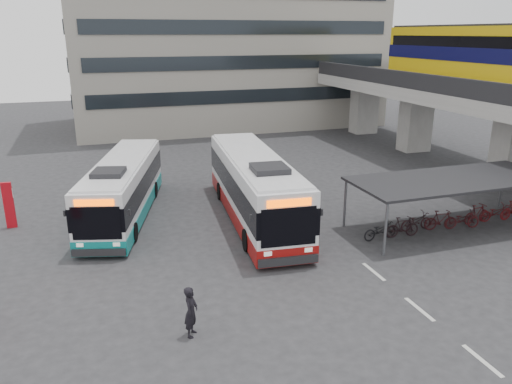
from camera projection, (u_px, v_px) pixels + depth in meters
name	position (u px, v px, depth m)	size (l,w,h in m)	color
ground	(317.00, 281.00, 19.26)	(120.00, 120.00, 0.00)	#28282B
viaduct	(485.00, 80.00, 32.56)	(8.00, 32.00, 9.68)	gray
bike_shelter	(451.00, 203.00, 24.13)	(10.00, 4.00, 2.54)	#595B60
road_markings	(419.00, 309.00, 17.31)	(0.15, 7.60, 0.01)	beige
bus_main	(254.00, 188.00, 25.27)	(3.74, 12.30, 3.58)	white
bus_teal	(124.00, 188.00, 25.72)	(5.21, 11.07, 3.21)	white
pedestrian	(191.00, 312.00, 15.59)	(0.61, 0.40, 1.68)	black
sign_totem_north	(9.00, 204.00, 24.21)	(0.50, 0.17, 2.32)	#B30B15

